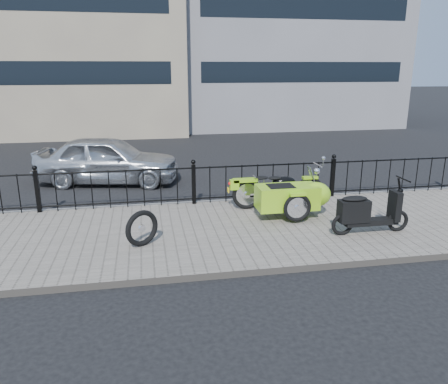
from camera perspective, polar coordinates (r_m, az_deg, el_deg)
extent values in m
plane|color=black|center=(9.31, -2.99, -4.59)|extent=(120.00, 120.00, 0.00)
cube|color=#696258|center=(8.82, -2.57, -5.35)|extent=(30.00, 3.80, 0.12)
cube|color=gray|center=(10.64, -4.01, -1.58)|extent=(30.00, 0.10, 0.12)
cylinder|color=black|center=(10.26, -4.02, 3.14)|extent=(14.00, 0.04, 0.04)
cylinder|color=black|center=(10.45, -3.94, -0.87)|extent=(14.00, 0.04, 0.04)
cube|color=black|center=(10.57, -23.18, 0.06)|extent=(0.09, 0.09, 0.96)
sphere|color=black|center=(10.45, -23.50, 2.91)|extent=(0.11, 0.11, 0.11)
cube|color=black|center=(10.35, -3.98, 1.04)|extent=(0.09, 0.09, 0.96)
sphere|color=black|center=(10.22, -4.04, 3.96)|extent=(0.11, 0.11, 0.11)
cube|color=black|center=(11.27, 13.99, 1.84)|extent=(0.09, 0.09, 0.96)
sphere|color=black|center=(11.16, 14.18, 4.53)|extent=(0.11, 0.11, 0.11)
cube|color=gray|center=(25.27, -23.17, 21.07)|extent=(14.00, 8.00, 12.00)
cube|color=black|center=(21.23, -24.53, 13.94)|extent=(12.50, 0.06, 1.00)
cube|color=black|center=(23.12, 10.45, 15.14)|extent=(10.50, 0.06, 1.00)
cube|color=black|center=(23.28, 10.85, 22.54)|extent=(10.50, 0.06, 1.00)
torus|color=black|center=(10.42, 11.07, 0.10)|extent=(0.69, 0.09, 0.69)
torus|color=black|center=(9.98, 3.02, -0.33)|extent=(0.69, 0.09, 0.69)
torus|color=black|center=(9.16, 9.55, -2.05)|extent=(0.60, 0.08, 0.60)
cube|color=gray|center=(10.17, 7.14, 0.00)|extent=(0.34, 0.22, 0.24)
cylinder|color=black|center=(10.19, 7.13, -0.38)|extent=(1.40, 0.04, 0.04)
ellipsoid|color=black|center=(10.14, 7.83, 1.33)|extent=(0.54, 0.29, 0.26)
cylinder|color=silver|center=(10.34, 12.19, 3.45)|extent=(0.03, 0.56, 0.03)
cylinder|color=silver|center=(10.36, 11.47, 1.76)|extent=(0.25, 0.04, 0.59)
sphere|color=silver|center=(10.36, 12.04, 2.69)|extent=(0.15, 0.15, 0.15)
cube|color=#8CCE1C|center=(10.34, 11.17, 1.86)|extent=(0.36, 0.12, 0.06)
cube|color=#8CCE1C|center=(9.88, 2.77, 1.55)|extent=(0.55, 0.16, 0.08)
ellipsoid|color=black|center=(10.05, 6.66, 1.83)|extent=(0.31, 0.22, 0.08)
ellipsoid|color=black|center=(9.96, 4.90, 1.87)|extent=(0.31, 0.22, 0.08)
sphere|color=red|center=(9.82, 0.77, 1.12)|extent=(0.07, 0.07, 0.07)
cube|color=yellow|center=(9.96, 0.55, 0.26)|extent=(0.02, 0.14, 0.10)
cube|color=#8CCE1C|center=(9.44, 8.22, -0.65)|extent=(1.30, 0.62, 0.50)
ellipsoid|color=#8CCE1C|center=(9.66, 11.89, -0.30)|extent=(0.65, 0.60, 0.54)
cube|color=black|center=(9.33, 7.40, 0.66)|extent=(0.55, 0.43, 0.06)
cube|color=#8CCE1C|center=(9.07, 9.64, -0.31)|extent=(0.34, 0.11, 0.06)
torus|color=black|center=(9.33, 21.76, -3.49)|extent=(0.44, 0.08, 0.44)
torus|color=black|center=(8.77, 15.18, -4.10)|extent=(0.44, 0.08, 0.44)
cube|color=black|center=(9.03, 18.59, -3.70)|extent=(1.07, 0.24, 0.11)
cube|color=black|center=(8.78, 16.58, -2.38)|extent=(0.59, 0.28, 0.43)
ellipsoid|color=black|center=(8.71, 16.71, -0.84)|extent=(0.50, 0.25, 0.10)
cube|color=black|center=(9.18, 21.40, -1.68)|extent=(0.13, 0.32, 0.59)
cylinder|color=black|center=(9.13, 22.01, 0.27)|extent=(0.17, 0.04, 0.48)
cylinder|color=black|center=(9.10, 22.37, 1.59)|extent=(0.03, 0.47, 0.03)
torus|color=black|center=(8.07, -10.68, -4.68)|extent=(0.62, 0.46, 0.68)
imported|color=silver|center=(13.06, -14.97, 4.09)|extent=(4.29, 2.37, 1.38)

